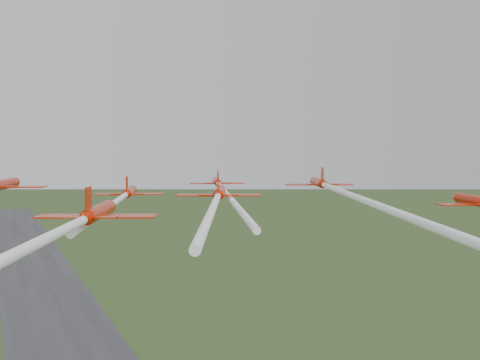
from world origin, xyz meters
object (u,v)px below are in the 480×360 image
object	(u,v)px
jet_row2_left	(121,198)
jet_row2_right	(347,194)
jet_row4_left	(58,233)
jet_row3_mid	(216,199)
jet_lead	(223,189)

from	to	relation	value
jet_row2_left	jet_row2_right	distance (m)	25.85
jet_row2_right	jet_row4_left	distance (m)	32.46
jet_row2_left	jet_row3_mid	world-z (taller)	jet_row3_mid
jet_lead	jet_row2_right	bearing A→B (deg)	-61.85
jet_row2_left	jet_row2_right	world-z (taller)	jet_row2_right
jet_lead	jet_row3_mid	world-z (taller)	jet_row3_mid
jet_row2_left	jet_row3_mid	size ratio (longest dim) A/B	1.05
jet_row2_left	jet_row3_mid	xyz separation A→B (m)	(5.73, -15.95, 0.85)
jet_row2_left	jet_lead	bearing A→B (deg)	32.45
jet_lead	jet_row2_left	distance (m)	13.78
jet_row2_right	jet_row4_left	size ratio (longest dim) A/B	1.33
jet_row2_right	jet_row4_left	world-z (taller)	jet_row2_right
jet_lead	jet_row2_right	size ratio (longest dim) A/B	0.94
jet_row2_left	jet_row4_left	xyz separation A→B (m)	(-10.25, -34.73, 0.80)
jet_row4_left	jet_row2_right	bearing A→B (deg)	49.86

